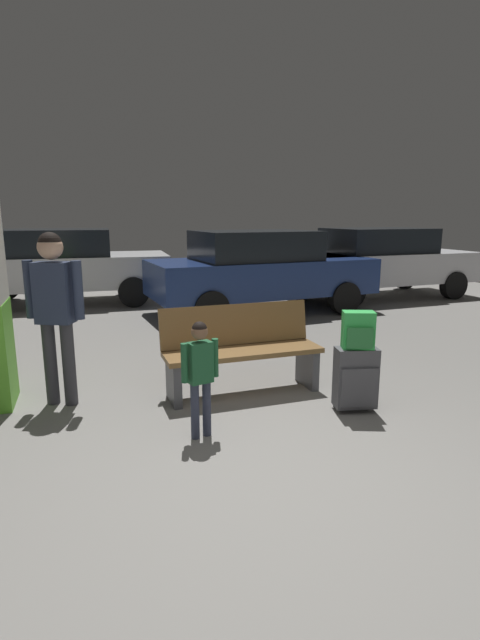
# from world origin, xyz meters

# --- Properties ---
(ground_plane) EXTENTS (18.00, 18.00, 0.10)m
(ground_plane) POSITION_xyz_m (0.00, 4.00, -0.05)
(ground_plane) COLOR gray
(bench) EXTENTS (1.62, 0.57, 0.89)m
(bench) POSITION_xyz_m (0.35, 1.71, 0.44)
(bench) COLOR brown
(bench) RESTS_ON ground_plane
(suitcase) EXTENTS (0.41, 0.30, 0.60)m
(suitcase) POSITION_xyz_m (1.20, 0.90, 0.32)
(suitcase) COLOR #4C4C51
(suitcase) RESTS_ON ground_plane
(backpack_bright) EXTENTS (0.32, 0.27, 0.34)m
(backpack_bright) POSITION_xyz_m (1.20, 0.90, 0.77)
(backpack_bright) COLOR green
(backpack_bright) RESTS_ON suitcase
(child) EXTENTS (0.32, 0.19, 0.97)m
(child) POSITION_xyz_m (-0.29, 0.81, 0.60)
(child) COLOR #33384C
(child) RESTS_ON ground_plane
(adult) EXTENTS (0.52, 0.31, 1.64)m
(adult) POSITION_xyz_m (-1.40, 1.91, 1.01)
(adult) COLOR #38383D
(adult) RESTS_ON ground_plane
(parked_car_side) EXTENTS (4.18, 1.96, 1.51)m
(parked_car_side) POSITION_xyz_m (5.09, 6.41, 0.81)
(parked_car_side) COLOR silver
(parked_car_side) RESTS_ON ground_plane
(parked_car_near) EXTENTS (4.24, 2.10, 1.51)m
(parked_car_near) POSITION_xyz_m (1.96, 5.60, 0.81)
(parked_car_near) COLOR navy
(parked_car_near) RESTS_ON ground_plane
(parked_car_far) EXTENTS (4.16, 1.92, 1.51)m
(parked_car_far) POSITION_xyz_m (-1.55, 7.69, 0.81)
(parked_car_far) COLOR silver
(parked_car_far) RESTS_ON ground_plane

